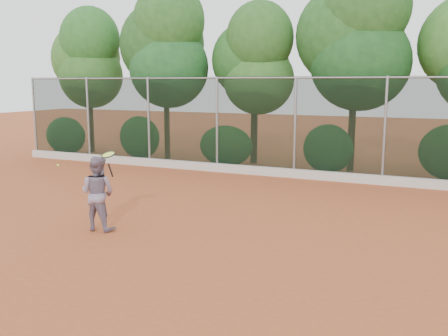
% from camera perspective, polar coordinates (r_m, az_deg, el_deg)
% --- Properties ---
extents(ground, '(80.00, 80.00, 0.00)m').
position_cam_1_polar(ground, '(11.46, -2.08, -6.95)').
color(ground, '#A64C27').
rests_on(ground, ground).
extents(concrete_curb, '(24.00, 0.20, 0.30)m').
position_cam_1_polar(concrete_curb, '(17.63, 7.83, -0.60)').
color(concrete_curb, beige).
rests_on(concrete_curb, ground).
extents(tennis_player, '(0.86, 0.69, 1.68)m').
position_cam_1_polar(tennis_player, '(11.54, -14.24, -2.82)').
color(tennis_player, slate).
rests_on(tennis_player, ground).
extents(chainlink_fence, '(24.09, 0.09, 3.50)m').
position_cam_1_polar(chainlink_fence, '(17.58, 8.12, 4.99)').
color(chainlink_fence, black).
rests_on(chainlink_fence, ground).
extents(foliage_backdrop, '(23.70, 3.63, 7.55)m').
position_cam_1_polar(foliage_backdrop, '(19.60, 8.40, 12.90)').
color(foliage_backdrop, '#45291A').
rests_on(foliage_backdrop, ground).
extents(tennis_racket, '(0.36, 0.35, 0.58)m').
position_cam_1_polar(tennis_racket, '(10.97, -13.07, 1.30)').
color(tennis_racket, black).
rests_on(tennis_racket, ground).
extents(tennis_ball_in_flight, '(0.06, 0.06, 0.06)m').
position_cam_1_polar(tennis_ball_in_flight, '(12.24, -18.43, 0.31)').
color(tennis_ball_in_flight, '#C5EC35').
rests_on(tennis_ball_in_flight, ground).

